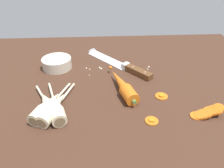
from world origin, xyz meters
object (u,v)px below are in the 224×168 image
Objects in this scene: parsnip_front at (56,107)px; whole_carrot at (123,86)px; parsnip_mid_right at (54,107)px; carrot_slice_stack at (208,112)px; carrot_slice_stray_mid at (161,96)px; carrot_slice_stray_near at (152,120)px; parsnip_mid_left at (47,103)px; prep_bowl at (57,63)px; parsnip_back at (47,106)px; chefs_knife at (115,62)px.

whole_carrot is at bearing 25.11° from parsnip_front.
carrot_slice_stack is (42.68, -3.62, -0.78)cm from parsnip_mid_right.
carrot_slice_stray_mid is at bearing 9.91° from parsnip_front.
carrot_slice_stack is 2.61× the size of carrot_slice_stray_near.
parsnip_mid_left reaches higher than carrot_slice_stack.
carrot_slice_stray_near and carrot_slice_stray_mid have the same top height.
carrot_slice_stray_mid is at bearing -30.50° from prep_bowl.
whole_carrot reaches higher than parsnip_back.
parsnip_front is 2.43cm from parsnip_back.
chefs_knife is at bearing 56.92° from parsnip_front.
whole_carrot is 23.73cm from parsnip_mid_left.
parsnip_mid_right is 42.84cm from carrot_slice_stack.
chefs_knife is 7.86× the size of carrot_slice_stray_near.
carrot_slice_stray_near is 0.33× the size of prep_bowl.
parsnip_mid_left is at bearing -87.55° from prep_bowl.
whole_carrot is 16.17cm from carrot_slice_stray_near.
parsnip_back reaches higher than carrot_slice_stray_near.
parsnip_mid_right is (-20.37, -9.66, -0.12)cm from whole_carrot.
parsnip_mid_right reaches higher than carrot_slice_stray_near.
parsnip_mid_left reaches higher than carrot_slice_stray_near.
parsnip_back is at bearing 163.21° from parsnip_mid_right.
chefs_knife is 34.80cm from parsnip_mid_right.
parsnip_mid_left is 2.82cm from parsnip_mid_right.
whole_carrot is at bearing 19.02° from parsnip_mid_left.
parsnip_front is at bearing 168.39° from carrot_slice_stray_near.
prep_bowl is at bearing 97.82° from parsnip_front.
whole_carrot reaches higher than parsnip_mid_right.
parsnip_back is at bearing 174.39° from parsnip_front.
parsnip_mid_right is 1.02× the size of parsnip_back.
chefs_knife is 2.59× the size of prep_bowl.
parsnip_back is at bearing -171.17° from carrot_slice_stray_mid.
carrot_slice_stray_near is (26.32, -5.41, -1.62)cm from parsnip_front.
carrot_slice_stack is at bearing -7.06° from parsnip_mid_left.
carrot_slice_stray_mid is (34.29, 3.96, -1.62)cm from parsnip_mid_left.
parsnip_front is 5.64× the size of carrot_slice_stray_near.
chefs_knife is 3.01× the size of carrot_slice_stack.
parsnip_back is 1.79× the size of prep_bowl.
parsnip_front is at bearing -123.08° from chefs_knife.
parsnip_front is 0.60cm from parsnip_mid_right.
prep_bowl is (-23.50, 17.05, 0.05)cm from whole_carrot.
parsnip_mid_left and parsnip_back have the same top height.
parsnip_mid_right is (2.07, -1.92, -0.00)cm from parsnip_mid_left.
parsnip_mid_left is at bearing -128.09° from chefs_knife.
chefs_knife is 1.45× the size of parsnip_back.
carrot_slice_stack is (44.75, -5.54, -0.78)cm from parsnip_mid_left.
parsnip_front is 26.92cm from carrot_slice_stray_near.
parsnip_back is 34.59cm from carrot_slice_stray_mid.
whole_carrot is 5.62× the size of carrot_slice_stray_mid.
parsnip_mid_left is at bearing 172.94° from carrot_slice_stack.
parsnip_front is (-19.88, -9.31, -0.12)cm from whole_carrot.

